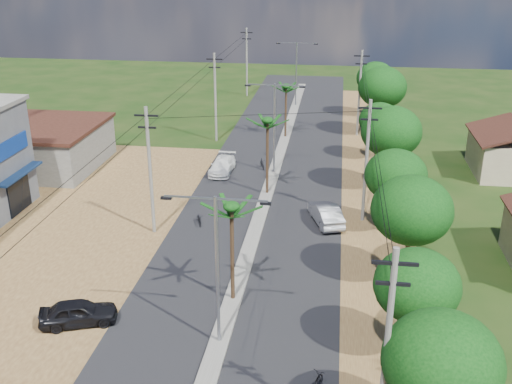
{
  "coord_description": "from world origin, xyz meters",
  "views": [
    {
      "loc": [
        5.26,
        -24.54,
        18.32
      ],
      "look_at": [
        0.06,
        13.07,
        3.0
      ],
      "focal_mm": 42.0,
      "sensor_mm": 36.0,
      "label": 1
    }
  ],
  "objects": [
    {
      "name": "tree_east_d",
      "position": [
        9.4,
        14.0,
        4.34
      ],
      "size": [
        4.2,
        4.2,
        6.13
      ],
      "color": "black",
      "rests_on": "ground"
    },
    {
      "name": "utility_pole_e_a",
      "position": [
        7.5,
        -6.0,
        4.76
      ],
      "size": [
        1.6,
        0.24,
        9.0
      ],
      "color": "#605E56",
      "rests_on": "ground"
    },
    {
      "name": "tree_east_g",
      "position": [
        9.8,
        38.0,
        5.24
      ],
      "size": [
        5.0,
        5.0,
        7.38
      ],
      "color": "black",
      "rests_on": "ground"
    },
    {
      "name": "moto_rider_west_b",
      "position": [
        -1.2,
        26.17,
        0.45
      ],
      "size": [
        0.88,
        1.54,
        0.89
      ],
      "primitive_type": "imported",
      "rotation": [
        0.0,
        0.0,
        0.33
      ],
      "color": "black",
      "rests_on": "ground"
    },
    {
      "name": "tree_east_e",
      "position": [
        9.6,
        22.0,
        5.09
      ],
      "size": [
        4.8,
        4.8,
        7.14
      ],
      "color": "black",
      "rests_on": "ground"
    },
    {
      "name": "car_silver_mid",
      "position": [
        4.85,
        15.1,
        0.74
      ],
      "size": [
        2.9,
        4.77,
        1.48
      ],
      "primitive_type": "imported",
      "rotation": [
        0.0,
        0.0,
        3.46
      ],
      "color": "gray",
      "rests_on": "ground"
    },
    {
      "name": "moto_rider_west_a",
      "position": [
        -4.16,
        13.67,
        0.41
      ],
      "size": [
        1.03,
        1.65,
        0.82
      ],
      "primitive_type": "imported",
      "rotation": [
        0.0,
        0.0,
        0.34
      ],
      "color": "black",
      "rests_on": "ground"
    },
    {
      "name": "car_white_far",
      "position": [
        -4.55,
        24.56,
        0.66
      ],
      "size": [
        1.95,
        4.58,
        1.32
      ],
      "primitive_type": "imported",
      "rotation": [
        0.0,
        0.0,
        -0.02
      ],
      "color": "silver",
      "rests_on": "ground"
    },
    {
      "name": "streetlight_mid",
      "position": [
        0.0,
        25.0,
        4.79
      ],
      "size": [
        5.1,
        0.18,
        8.0
      ],
      "color": "gray",
      "rests_on": "ground"
    },
    {
      "name": "tree_east_f",
      "position": [
        9.2,
        30.0,
        3.89
      ],
      "size": [
        3.8,
        3.8,
        5.52
      ],
      "color": "black",
      "rests_on": "ground"
    },
    {
      "name": "utility_pole_e_c",
      "position": [
        7.5,
        38.0,
        4.76
      ],
      "size": [
        1.6,
        0.24,
        9.0
      ],
      "color": "#605E56",
      "rests_on": "ground"
    },
    {
      "name": "palm_median_near",
      "position": [
        0.0,
        4.0,
        5.54
      ],
      "size": [
        2.0,
        2.0,
        6.15
      ],
      "color": "black",
      "rests_on": "ground"
    },
    {
      "name": "utility_pole_w_c",
      "position": [
        -7.0,
        34.0,
        4.76
      ],
      "size": [
        1.6,
        0.24,
        9.0
      ],
      "color": "#605E56",
      "rests_on": "ground"
    },
    {
      "name": "utility_pole_w_b",
      "position": [
        -7.0,
        12.0,
        4.76
      ],
      "size": [
        1.6,
        0.24,
        9.0
      ],
      "color": "#605E56",
      "rests_on": "ground"
    },
    {
      "name": "streetlight_near",
      "position": [
        0.0,
        0.0,
        4.79
      ],
      "size": [
        5.1,
        0.18,
        8.0
      ],
      "color": "gray",
      "rests_on": "ground"
    },
    {
      "name": "streetlight_far",
      "position": [
        0.0,
        50.0,
        4.79
      ],
      "size": [
        5.1,
        0.18,
        8.0
      ],
      "color": "gray",
      "rests_on": "ground"
    },
    {
      "name": "car_parked_dark",
      "position": [
        -7.65,
        0.65,
        0.68
      ],
      "size": [
        4.31,
        2.87,
        1.36
      ],
      "primitive_type": "imported",
      "rotation": [
        0.0,
        0.0,
        1.92
      ],
      "color": "black",
      "rests_on": "ground"
    },
    {
      "name": "ground",
      "position": [
        0.0,
        0.0,
        0.0
      ],
      "size": [
        160.0,
        160.0,
        0.0
      ],
      "primitive_type": "plane",
      "color": "black",
      "rests_on": "ground"
    },
    {
      "name": "dirt_lot_west",
      "position": [
        -15.0,
        8.0,
        0.02
      ],
      "size": [
        18.0,
        46.0,
        0.04
      ],
      "primitive_type": "cube",
      "color": "brown",
      "rests_on": "ground"
    },
    {
      "name": "tree_east_a",
      "position": [
        9.5,
        -6.0,
        4.49
      ],
      "size": [
        4.4,
        4.4,
        6.37
      ],
      "color": "black",
      "rests_on": "ground"
    },
    {
      "name": "utility_pole_w_d",
      "position": [
        -7.0,
        55.0,
        4.76
      ],
      "size": [
        1.6,
        0.24,
        9.0
      ],
      "color": "#605E56",
      "rests_on": "ground"
    },
    {
      "name": "utility_pole_e_b",
      "position": [
        7.5,
        16.0,
        4.76
      ],
      "size": [
        1.6,
        0.24,
        9.0
      ],
      "color": "#605E56",
      "rests_on": "ground"
    },
    {
      "name": "low_shed",
      "position": [
        -21.0,
        24.0,
        1.97
      ],
      "size": [
        10.4,
        10.4,
        3.95
      ],
      "color": "#605E56",
      "rests_on": "ground"
    },
    {
      "name": "tree_east_b",
      "position": [
        9.3,
        0.0,
        4.11
      ],
      "size": [
        4.0,
        4.0,
        5.83
      ],
      "color": "black",
      "rests_on": "ground"
    },
    {
      "name": "tree_east_h",
      "position": [
        9.5,
        46.0,
        4.64
      ],
      "size": [
        4.4,
        4.4,
        6.52
      ],
      "color": "black",
      "rests_on": "ground"
    },
    {
      "name": "median",
      "position": [
        0.0,
        18.0,
        0.09
      ],
      "size": [
        1.0,
        90.0,
        0.18
      ],
      "primitive_type": "cube",
      "color": "#605E56",
      "rests_on": "ground"
    },
    {
      "name": "road",
      "position": [
        0.0,
        15.0,
        0.02
      ],
      "size": [
        12.0,
        110.0,
        0.04
      ],
      "primitive_type": "cube",
      "color": "black",
      "rests_on": "ground"
    },
    {
      "name": "tree_east_c",
      "position": [
        9.7,
        7.0,
        4.86
      ],
      "size": [
        4.6,
        4.6,
        6.83
      ],
      "color": "black",
      "rests_on": "ground"
    },
    {
      "name": "dirt_shoulder_east",
      "position": [
        8.5,
        15.0,
        0.01
      ],
      "size": [
        5.0,
        90.0,
        0.03
      ],
      "primitive_type": "cube",
      "color": "brown",
      "rests_on": "ground"
    },
    {
      "name": "palm_median_far",
      "position": [
        0.0,
        36.0,
        5.26
      ],
      "size": [
        2.0,
        2.0,
        5.85
      ],
      "color": "black",
      "rests_on": "ground"
    },
    {
      "name": "palm_median_mid",
      "position": [
        0.0,
        20.0,
        5.9
      ],
      "size": [
        2.0,
        2.0,
        6.55
      ],
      "color": "black",
      "rests_on": "ground"
    }
  ]
}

